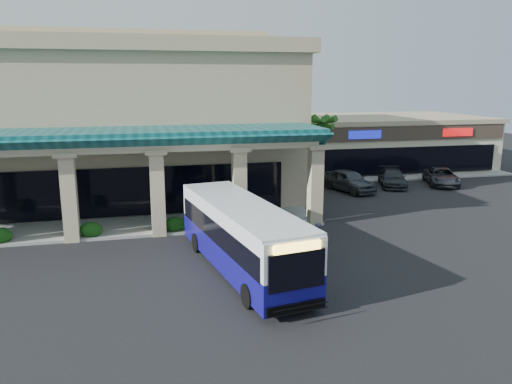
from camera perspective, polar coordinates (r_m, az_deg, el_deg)
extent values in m
plane|color=black|center=(23.40, -2.98, -8.14)|extent=(110.00, 110.00, 0.00)
imported|color=#3A3B53|center=(23.75, 7.15, -5.59)|extent=(0.46, 0.68, 1.82)
imported|color=#3A3F46|center=(38.86, 10.58, 1.30)|extent=(3.21, 5.22, 1.66)
imported|color=#25292E|center=(41.55, 15.31, 1.59)|extent=(3.45, 5.09, 1.37)
imported|color=#31343B|center=(43.36, 20.43, 1.68)|extent=(3.88, 5.40, 1.37)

